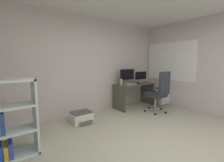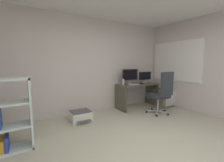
% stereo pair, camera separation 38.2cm
% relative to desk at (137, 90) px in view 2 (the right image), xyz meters
% --- Properties ---
extents(ground_plane, '(5.20, 5.19, 0.02)m').
position_rel_desk_xyz_m(ground_plane, '(-1.51, -2.19, -0.55)').
color(ground_plane, '#BAB89F').
rests_on(ground_plane, ground).
extents(wall_back, '(5.20, 0.10, 2.63)m').
position_rel_desk_xyz_m(wall_back, '(-1.51, 0.46, 0.77)').
color(wall_back, silver).
rests_on(wall_back, ground).
extents(window_pane, '(0.01, 1.58, 1.14)m').
position_rel_desk_xyz_m(window_pane, '(1.08, -0.53, 0.90)').
color(window_pane, white).
extents(window_frame, '(0.02, 1.66, 1.22)m').
position_rel_desk_xyz_m(window_frame, '(1.08, -0.53, 0.90)').
color(window_frame, white).
extents(desk, '(1.31, 0.59, 0.75)m').
position_rel_desk_xyz_m(desk, '(0.00, 0.00, 0.00)').
color(desk, '#4E493A').
rests_on(desk, ground).
extents(monitor_main, '(0.55, 0.18, 0.45)m').
position_rel_desk_xyz_m(monitor_main, '(-0.21, 0.10, 0.48)').
color(monitor_main, '#B2B5B7').
rests_on(monitor_main, desk).
extents(monitor_secondary, '(0.47, 0.18, 0.35)m').
position_rel_desk_xyz_m(monitor_secondary, '(0.42, 0.10, 0.42)').
color(monitor_secondary, '#B2B5B7').
rests_on(monitor_secondary, desk).
extents(keyboard, '(0.34, 0.14, 0.02)m').
position_rel_desk_xyz_m(keyboard, '(-0.26, -0.12, 0.22)').
color(keyboard, silver).
rests_on(keyboard, desk).
extents(computer_mouse, '(0.07, 0.10, 0.03)m').
position_rel_desk_xyz_m(computer_mouse, '(0.03, -0.15, 0.23)').
color(computer_mouse, black).
rests_on(computer_mouse, desk).
extents(desktop_speaker, '(0.07, 0.07, 0.17)m').
position_rel_desk_xyz_m(desktop_speaker, '(-0.51, 0.06, 0.30)').
color(desktop_speaker, silver).
rests_on(desktop_speaker, desk).
extents(office_chair, '(0.61, 0.63, 1.16)m').
position_rel_desk_xyz_m(office_chair, '(0.11, -0.84, 0.08)').
color(office_chair, '#B7BABC').
rests_on(office_chair, ground).
extents(printer, '(0.48, 0.48, 0.25)m').
position_rel_desk_xyz_m(printer, '(-1.91, -0.14, -0.42)').
color(printer, silver).
rests_on(printer, ground).
extents(radiator, '(0.69, 0.10, 0.46)m').
position_rel_desk_xyz_m(radiator, '(0.99, -0.53, -0.25)').
color(radiator, white).
rests_on(radiator, ground).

